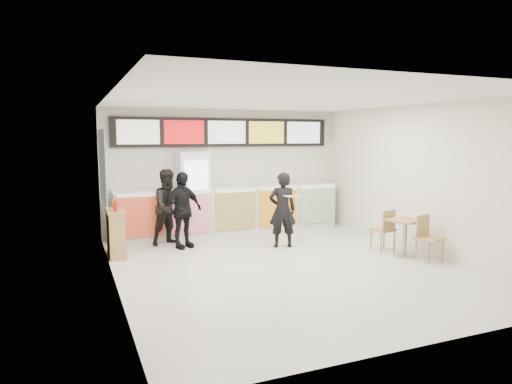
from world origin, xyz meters
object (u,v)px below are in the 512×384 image
customer_left (169,207)px  customer_mid (182,210)px  drinks_fridge (193,194)px  condiment_ledge (116,233)px  customer_main (282,210)px  service_counter (231,210)px  cafe_table (405,231)px

customer_left → customer_mid: (0.18, -0.43, -0.02)m
drinks_fridge → condiment_ledge: bearing=-146.5°
drinks_fridge → customer_main: (1.47, -1.79, -0.20)m
service_counter → cafe_table: (2.47, -3.36, -0.07)m
condiment_ledge → service_counter: bearing=23.6°
customer_main → condiment_ledge: (-3.36, 0.55, -0.33)m
customer_left → customer_mid: customer_left is taller
drinks_fridge → customer_main: drinks_fridge is taller
drinks_fridge → customer_mid: size_ratio=1.23×
service_counter → customer_left: bearing=-159.3°
customer_mid → cafe_table: 4.56m
customer_mid → cafe_table: customer_mid is taller
service_counter → cafe_table: service_counter is taller
customer_left → customer_mid: 0.47m
customer_mid → cafe_table: bearing=-50.2°
drinks_fridge → cafe_table: drinks_fridge is taller
customer_left → cafe_table: bearing=-54.4°
customer_main → condiment_ledge: customer_main is taller
drinks_fridge → customer_left: bearing=-137.8°
customer_left → condiment_ledge: 1.38m
customer_main → condiment_ledge: size_ratio=1.46×
customer_main → customer_left: bearing=-14.0°
condiment_ledge → customer_mid: bearing=7.6°
drinks_fridge → cafe_table: 4.82m
customer_main → cafe_table: customer_main is taller
customer_main → customer_left: size_ratio=0.97×
customer_left → customer_mid: bearing=-87.5°
service_counter → customer_mid: bearing=-144.2°
service_counter → customer_left: customer_left is taller
customer_left → condiment_ledge: (-1.18, -0.61, -0.35)m
condiment_ledge → cafe_table: bearing=-21.9°
cafe_table → condiment_ledge: size_ratio=1.39×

